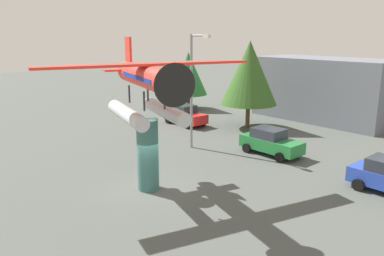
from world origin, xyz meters
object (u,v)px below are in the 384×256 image
Objects in this scene: streetlight_primary at (193,84)px; storefront_building at (324,89)px; car_near_red at (185,115)px; tree_west at (188,74)px; tree_east at (249,73)px; floatplane_monument at (147,86)px; display_pedestal at (148,155)px; car_mid_green at (271,142)px.

streetlight_primary is 15.55m from storefront_building.
tree_west is (-5.25, 4.93, 2.91)m from car_near_red.
storefront_building is at bearing 72.50° from tree_east.
floatplane_monument reaches higher than storefront_building.
storefront_building is at bearing 97.57° from display_pedestal.
streetlight_primary is at bearing -147.03° from car_mid_green.
car_mid_green is (0.55, 9.49, -0.97)m from display_pedestal.
streetlight_primary is 1.30× the size of tree_west.
car_mid_green is 0.34× the size of storefront_building.
floatplane_monument is 22.39m from storefront_building.
streetlight_primary reaches higher than display_pedestal.
display_pedestal is 3.52m from floatplane_monument.
car_near_red is 6.72m from tree_east.
storefront_building is 2.06× the size of tree_west.
car_near_red is 7.77m from tree_west.
storefront_building is at bearing 27.41° from tree_west.
display_pedestal is 0.88× the size of car_mid_green.
tree_west is (-11.12, 9.13, -0.77)m from streetlight_primary.
car_near_red is 0.70× the size of tree_west.
tree_west is (-12.14, -6.30, 0.94)m from storefront_building.
tree_west reaches higher than car_mid_green.
floatplane_monument is 2.45× the size of car_near_red.
tree_east is (-5.41, 14.11, 2.84)m from display_pedestal.
car_near_red is 8.10m from streetlight_primary.
tree_west is (-15.07, 15.70, 1.94)m from display_pedestal.
floatplane_monument is 10.54m from car_mid_green.
car_near_red is at bearing -43.22° from tree_west.
car_mid_green is at bearing 103.27° from floatplane_monument.
streetlight_primary reaches higher than storefront_building.
streetlight_primary is 7.68m from tree_east.
floatplane_monument is 1.71× the size of tree_west.
display_pedestal is 0.36× the size of floatplane_monument.
tree_east reaches higher than car_mid_green.
tree_east is (-5.96, 4.62, 3.81)m from car_mid_green.
tree_east is (-5.54, 14.15, -0.68)m from floatplane_monument.
streetlight_primary is (-4.07, 6.61, -0.81)m from floatplane_monument.
display_pedestal is at bearing -82.43° from storefront_building.
streetlight_primary reaches higher than tree_west.
car_near_red is 0.54× the size of streetlight_primary.
tree_east is at bearing 37.23° from car_near_red.
tree_west is at bearing 149.81° from floatplane_monument.
car_near_red is 1.00× the size of car_mid_green.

